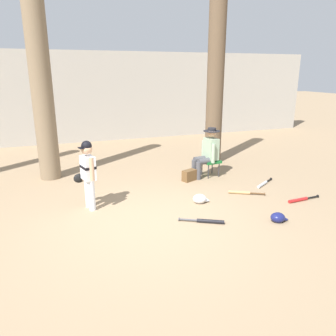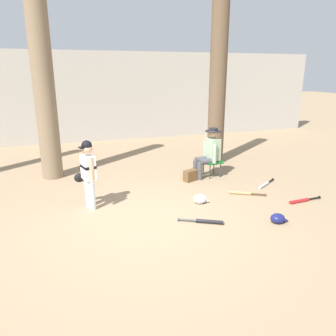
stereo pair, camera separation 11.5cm
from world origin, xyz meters
TOP-DOWN VIEW (x-y plane):
  - ground_plane at (0.00, 0.00)m, footprint 60.00×60.00m
  - concrete_back_wall at (0.00, 7.34)m, footprint 18.00×0.36m
  - tree_near_player at (-1.55, 3.20)m, footprint 0.77×0.77m
  - tree_behind_spectator at (2.81, 3.17)m, footprint 0.69×0.69m
  - young_ballplayer at (-0.88, 0.99)m, footprint 0.42×0.57m
  - folding_stool at (2.16, 2.01)m, footprint 0.44×0.44m
  - seated_spectator at (2.06, 2.00)m, footprint 0.67×0.54m
  - handbag_beside_stool at (1.53, 1.86)m, footprint 0.38×0.30m
  - bat_black_composite at (0.93, -0.31)m, footprint 0.72×0.43m
  - bat_wood_tan at (2.24, 0.67)m, footprint 0.68×0.43m
  - bat_red_barrel at (3.12, -0.06)m, footprint 0.77×0.11m
  - bat_aluminum_silver at (2.99, 0.99)m, footprint 0.66×0.45m
  - batting_helmet_navy at (2.10, -0.68)m, footprint 0.30×0.23m
  - batting_helmet_white at (1.19, 0.55)m, footprint 0.32×0.24m

SIDE VIEW (x-z plane):
  - ground_plane at x=0.00m, z-range 0.00..0.00m
  - bat_black_composite at x=0.93m, z-range 0.00..0.07m
  - bat_wood_tan at x=2.24m, z-range 0.00..0.07m
  - bat_red_barrel at x=3.12m, z-range 0.00..0.07m
  - bat_aluminum_silver at x=2.99m, z-range 0.00..0.07m
  - batting_helmet_navy at x=2.10m, z-range -0.01..0.16m
  - batting_helmet_white at x=1.19m, z-range -0.01..0.17m
  - handbag_beside_stool at x=1.53m, z-range 0.00..0.26m
  - folding_stool at x=2.16m, z-range 0.16..0.57m
  - seated_spectator at x=2.06m, z-range 0.04..1.24m
  - young_ballplayer at x=-0.88m, z-range 0.09..1.40m
  - concrete_back_wall at x=0.00m, z-range 0.00..3.18m
  - tree_behind_spectator at x=2.81m, z-range -0.35..4.69m
  - tree_near_player at x=-1.55m, z-range -0.40..5.12m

